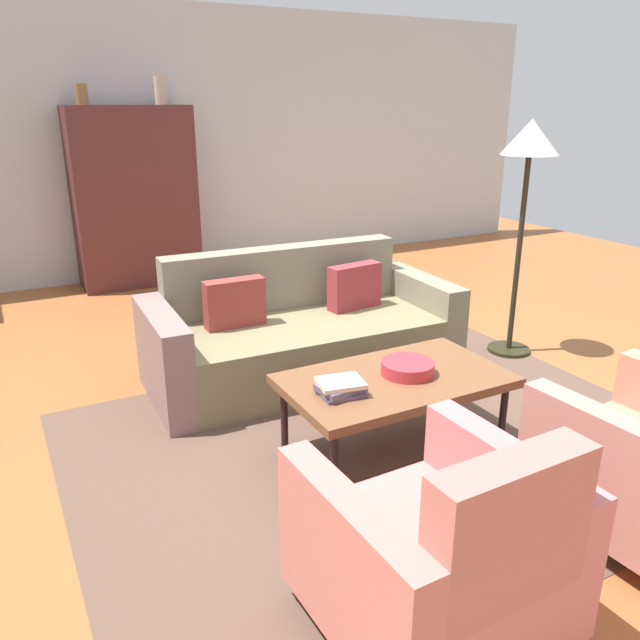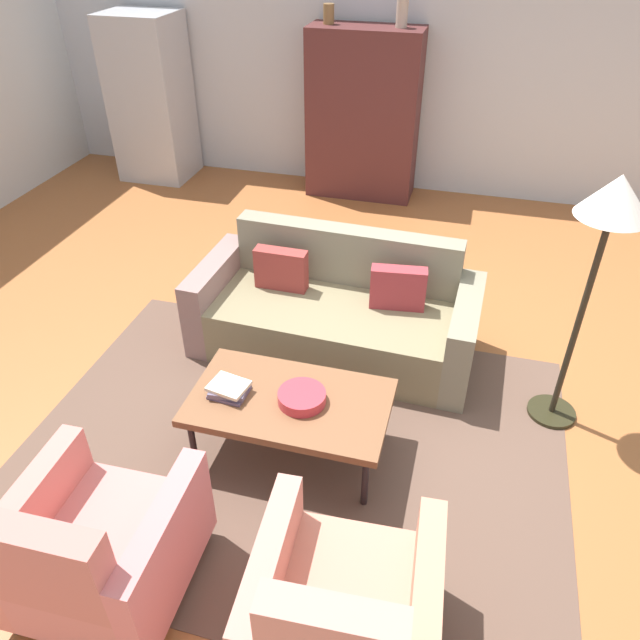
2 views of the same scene
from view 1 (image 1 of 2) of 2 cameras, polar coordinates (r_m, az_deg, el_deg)
ground_plane at (r=4.35m, az=3.66°, el=-5.86°), size 10.98×10.98×0.00m
wall_back at (r=7.30m, az=-11.77°, el=15.38°), size 9.15×0.12×2.80m
area_rug at (r=3.65m, az=6.10°, el=-11.09°), size 3.40×2.60×0.01m
couch at (r=4.42m, az=-1.96°, el=-1.34°), size 2.13×0.98×0.86m
coffee_table at (r=3.43m, az=6.80°, el=-5.66°), size 1.20×0.70×0.44m
armchair_left at (r=2.36m, az=11.06°, el=-20.51°), size 0.82×0.82×0.88m
fruit_bowl at (r=3.44m, az=7.91°, el=-4.30°), size 0.29×0.29×0.07m
book_stack at (r=3.18m, az=1.87°, el=-6.10°), size 0.25×0.22×0.07m
cabinet at (r=6.84m, az=-16.39°, el=10.55°), size 1.20×0.51×1.80m
vase_tall at (r=6.70m, az=-20.73°, el=18.53°), size 0.11×0.11×0.19m
vase_round at (r=6.85m, az=-14.22°, el=19.45°), size 0.12×0.12×0.27m
floor_lamp at (r=4.79m, az=18.31°, el=13.54°), size 0.40×0.40×1.72m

